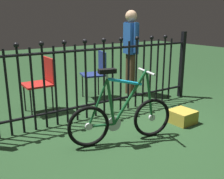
% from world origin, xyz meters
% --- Properties ---
extents(ground_plane, '(20.00, 20.00, 0.00)m').
position_xyz_m(ground_plane, '(0.00, 0.00, 0.00)').
color(ground_plane, '#214021').
extents(iron_fence, '(3.67, 0.07, 1.23)m').
position_xyz_m(iron_fence, '(-0.09, 0.74, 0.62)').
color(iron_fence, black).
rests_on(iron_fence, ground).
extents(bicycle, '(1.30, 0.45, 0.92)m').
position_xyz_m(bicycle, '(-0.25, -0.17, 0.32)').
color(bicycle, black).
rests_on(bicycle, ground).
extents(chair_red, '(0.43, 0.43, 0.86)m').
position_xyz_m(chair_red, '(-0.66, 1.41, 0.53)').
color(chair_red, black).
rests_on(chair_red, ground).
extents(chair_navy, '(0.48, 0.47, 0.87)m').
position_xyz_m(chair_navy, '(0.43, 1.55, 0.53)').
color(chair_navy, black).
rests_on(chair_navy, ground).
extents(person_visitor, '(0.23, 0.47, 1.60)m').
position_xyz_m(person_visitor, '(1.09, 1.40, 0.95)').
color(person_visitor, '#4C3823').
rests_on(person_visitor, ground).
extents(display_crate, '(0.34, 0.34, 0.19)m').
position_xyz_m(display_crate, '(0.82, -0.18, 0.09)').
color(display_crate, '#B29933').
rests_on(display_crate, ground).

